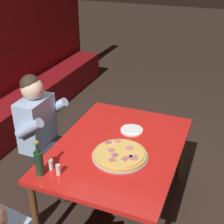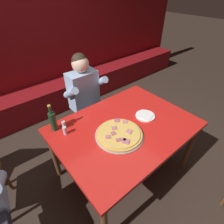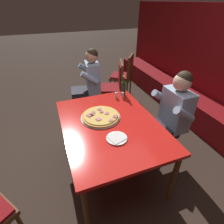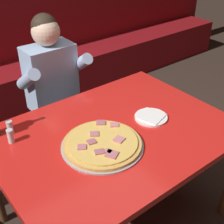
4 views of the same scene
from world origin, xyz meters
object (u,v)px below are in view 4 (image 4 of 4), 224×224
(plate_white_paper, at_px, (151,117))
(shaker_black_pepper, at_px, (11,137))
(shaker_parmesan, at_px, (10,128))
(diner_seated_blue_shirt, at_px, (57,89))
(main_dining_table, at_px, (114,141))
(pizza, at_px, (102,144))

(plate_white_paper, relative_size, shaker_black_pepper, 2.44)
(plate_white_paper, height_order, shaker_parmesan, shaker_parmesan)
(diner_seated_blue_shirt, bearing_deg, shaker_black_pepper, -139.31)
(shaker_parmesan, xyz_separation_m, diner_seated_blue_shirt, (0.54, 0.41, -0.10))
(main_dining_table, distance_m, shaker_parmesan, 0.63)
(main_dining_table, bearing_deg, shaker_parmesan, 143.08)
(main_dining_table, bearing_deg, pizza, -154.46)
(main_dining_table, height_order, pizza, pizza)
(pizza, distance_m, shaker_black_pepper, 0.52)
(plate_white_paper, distance_m, diner_seated_blue_shirt, 0.84)
(diner_seated_blue_shirt, bearing_deg, main_dining_table, -93.45)
(main_dining_table, height_order, shaker_black_pepper, shaker_black_pepper)
(shaker_black_pepper, bearing_deg, shaker_parmesan, 69.06)
(plate_white_paper, distance_m, shaker_parmesan, 0.87)
(diner_seated_blue_shirt, bearing_deg, plate_white_paper, -74.19)
(plate_white_paper, relative_size, diner_seated_blue_shirt, 0.16)
(pizza, distance_m, plate_white_paper, 0.42)
(main_dining_table, xyz_separation_m, diner_seated_blue_shirt, (0.05, 0.78, 0.01))
(plate_white_paper, xyz_separation_m, shaker_parmesan, (-0.77, 0.40, 0.03))
(plate_white_paper, bearing_deg, pizza, -174.87)
(shaker_parmesan, bearing_deg, pizza, -51.08)
(main_dining_table, height_order, shaker_parmesan, shaker_parmesan)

